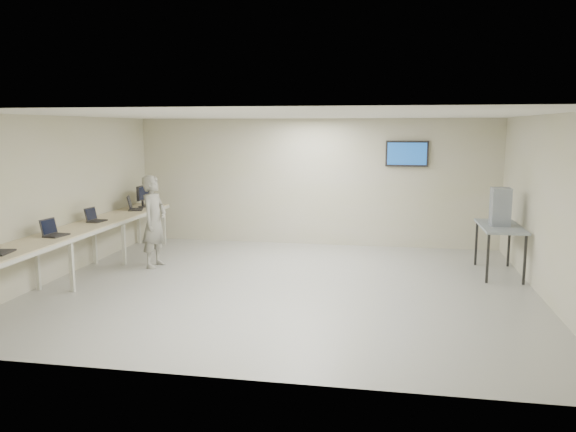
# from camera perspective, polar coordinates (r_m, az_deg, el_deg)

# --- Properties ---
(room) EXTENTS (8.01, 7.01, 2.81)m
(room) POSITION_cam_1_polar(r_m,az_deg,el_deg) (9.11, 0.05, 1.48)
(room) COLOR #ACAA9C
(room) RESTS_ON ground
(workbench) EXTENTS (0.76, 6.00, 0.90)m
(workbench) POSITION_cam_1_polar(r_m,az_deg,el_deg) (10.41, -20.05, -1.39)
(workbench) COLOR beige
(workbench) RESTS_ON ground
(laptop_1) EXTENTS (0.33, 0.39, 0.28)m
(laptop_1) POSITION_cam_1_polar(r_m,az_deg,el_deg) (9.63, -22.77, -1.47)
(laptop_1) COLOR black
(laptop_1) RESTS_ON workbench
(laptop_2) EXTENTS (0.30, 0.35, 0.26)m
(laptop_2) POSITION_cam_1_polar(r_m,az_deg,el_deg) (10.84, -19.08, -0.19)
(laptop_2) COLOR black
(laptop_2) RESTS_ON workbench
(laptop_3) EXTENTS (0.42, 0.44, 0.29)m
(laptop_3) POSITION_cam_1_polar(r_m,az_deg,el_deg) (12.13, -15.46, 0.95)
(laptop_3) COLOR black
(laptop_3) RESTS_ON workbench
(monitor_near) EXTENTS (0.21, 0.47, 0.46)m
(monitor_near) POSITION_cam_1_polar(r_m,az_deg,el_deg) (12.51, -14.58, 2.16)
(monitor_near) COLOR black
(monitor_near) RESTS_ON workbench
(monitor_far) EXTENTS (0.19, 0.44, 0.43)m
(monitor_far) POSITION_cam_1_polar(r_m,az_deg,el_deg) (12.79, -14.01, 2.24)
(monitor_far) COLOR black
(monitor_far) RESTS_ON workbench
(soldier) EXTENTS (0.48, 0.67, 1.73)m
(soldier) POSITION_cam_1_polar(r_m,az_deg,el_deg) (10.78, -13.45, -0.54)
(soldier) COLOR slate
(soldier) RESTS_ON ground
(side_table) EXTENTS (0.69, 1.48, 0.89)m
(side_table) POSITION_cam_1_polar(r_m,az_deg,el_deg) (10.63, 20.75, -1.28)
(side_table) COLOR gray
(side_table) RESTS_ON ground
(storage_bins) EXTENTS (0.32, 0.35, 0.67)m
(storage_bins) POSITION_cam_1_polar(r_m,az_deg,el_deg) (10.56, 20.77, 0.89)
(storage_bins) COLOR #95A1B0
(storage_bins) RESTS_ON side_table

